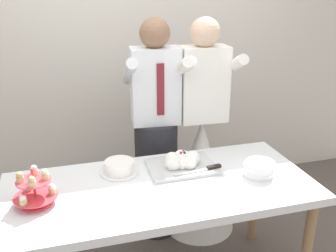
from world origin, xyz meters
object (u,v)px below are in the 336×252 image
dessert_table (160,196)px  cupcake_stand (35,190)px  round_cake (120,167)px  plate_stack (259,168)px  person_groom (156,144)px  person_bride (201,161)px  main_cake_tray (182,162)px

dessert_table → cupcake_stand: bearing=-178.6°
round_cake → plate_stack: bearing=-17.7°
round_cake → person_groom: size_ratio=0.14×
cupcake_stand → plate_stack: 1.29m
cupcake_stand → round_cake: (0.48, 0.23, -0.05)m
dessert_table → plate_stack: bearing=-4.6°
plate_stack → round_cake: plate_stack is taller
round_cake → person_bride: person_bride is taller
plate_stack → person_groom: (-0.47, 0.69, -0.07)m
person_bride → plate_stack: bearing=-79.1°
person_bride → cupcake_stand: bearing=-152.2°
dessert_table → cupcake_stand: cupcake_stand is taller
cupcake_stand → main_cake_tray: 0.88m
cupcake_stand → person_groom: 1.06m
dessert_table → main_cake_tray: (0.18, 0.16, 0.12)m
round_cake → person_groom: bearing=51.8°
main_cake_tray → person_bride: person_bride is taller
dessert_table → person_bride: 0.78m
main_cake_tray → plate_stack: (0.42, -0.21, 0.00)m
plate_stack → person_bride: size_ratio=0.11×
cupcake_stand → plate_stack: size_ratio=1.25×
cupcake_stand → person_groom: person_groom is taller
round_cake → person_groom: (0.34, 0.43, -0.06)m
dessert_table → person_groom: 0.66m
dessert_table → person_bride: size_ratio=1.08×
person_groom → person_bride: 0.38m
main_cake_tray → round_cake: main_cake_tray is taller
dessert_table → person_groom: person_groom is taller
round_cake → main_cake_tray: bearing=-7.3°
dessert_table → person_bride: person_bride is taller
cupcake_stand → round_cake: bearing=25.1°
dessert_table → round_cake: size_ratio=7.50×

